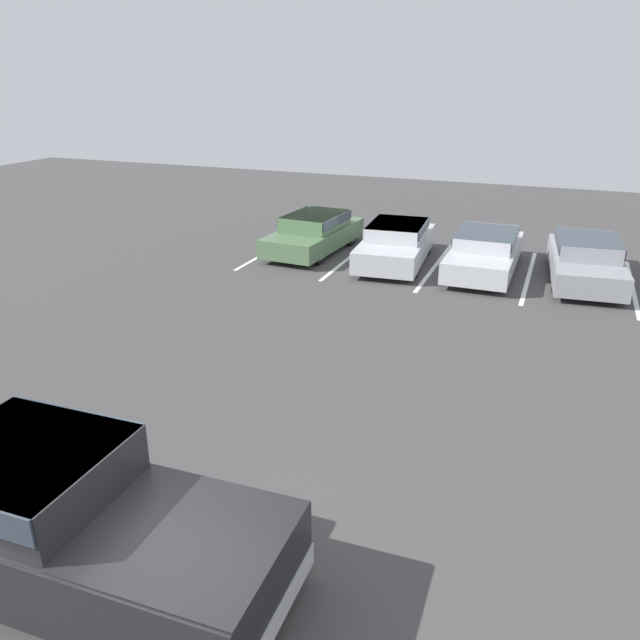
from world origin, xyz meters
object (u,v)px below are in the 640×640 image
object	(u,v)px
parked_sedan_b	(396,242)
parked_sedan_d	(586,259)
wheel_stop_curb	(345,231)
parked_sedan_c	(485,251)
pickup_truck	(54,517)
parked_sedan_a	(314,231)

from	to	relation	value
parked_sedan_b	parked_sedan_d	xyz separation A→B (m)	(5.49, 0.19, -0.01)
parked_sedan_b	wheel_stop_curb	bearing A→B (deg)	-142.42
parked_sedan_b	parked_sedan_d	bearing A→B (deg)	87.63
parked_sedan_c	parked_sedan_d	xyz separation A→B (m)	(2.78, 0.12, 0.01)
parked_sedan_d	pickup_truck	bearing A→B (deg)	-26.71
wheel_stop_curb	parked_sedan_c	bearing A→B (deg)	-28.83
pickup_truck	parked_sedan_c	size ratio (longest dim) A/B	1.24
parked_sedan_d	parked_sedan_b	bearing A→B (deg)	-92.96
parked_sedan_c	parked_sedan_d	distance (m)	2.79
parked_sedan_b	parked_sedan_c	size ratio (longest dim) A/B	0.99
parked_sedan_c	parked_sedan_d	bearing A→B (deg)	92.69
pickup_truck	parked_sedan_a	world-z (taller)	pickup_truck
pickup_truck	parked_sedan_d	distance (m)	15.47
parked_sedan_b	wheel_stop_curb	xyz separation A→B (m)	(-2.76, 3.08, -0.60)
parked_sedan_d	wheel_stop_curb	xyz separation A→B (m)	(-8.25, 2.89, -0.59)
parked_sedan_b	wheel_stop_curb	world-z (taller)	parked_sedan_b
parked_sedan_c	parked_sedan_d	world-z (taller)	parked_sedan_d
parked_sedan_c	wheel_stop_curb	size ratio (longest dim) A/B	2.81
parked_sedan_b	parked_sedan_d	world-z (taller)	parked_sedan_b
pickup_truck	parked_sedan_b	bearing A→B (deg)	87.60
parked_sedan_a	wheel_stop_curb	bearing A→B (deg)	-178.40
pickup_truck	wheel_stop_curb	bearing A→B (deg)	96.90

